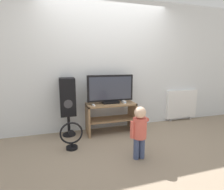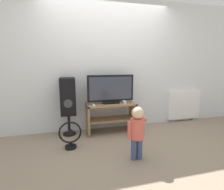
{
  "view_description": "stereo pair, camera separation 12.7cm",
  "coord_description": "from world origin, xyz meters",
  "px_view_note": "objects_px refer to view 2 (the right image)",
  "views": [
    {
      "loc": [
        -0.94,
        -2.95,
        1.34
      ],
      "look_at": [
        0.0,
        0.12,
        0.76
      ],
      "focal_mm": 28.0,
      "sensor_mm": 36.0,
      "label": 1
    },
    {
      "loc": [
        -0.81,
        -2.98,
        1.34
      ],
      "look_at": [
        0.0,
        0.12,
        0.76
      ],
      "focal_mm": 28.0,
      "sensor_mm": 36.0,
      "label": 2
    }
  ],
  "objects_px": {
    "television": "(111,89)",
    "speaker_tower": "(68,97)",
    "floor_fan": "(70,136)",
    "game_console": "(124,102)",
    "child": "(137,129)",
    "radiator": "(184,105)",
    "remote_primary": "(93,105)"
  },
  "relations": [
    {
      "from": "speaker_tower",
      "to": "radiator",
      "type": "distance_m",
      "value": 2.64
    },
    {
      "from": "game_console",
      "to": "television",
      "type": "bearing_deg",
      "value": 168.28
    },
    {
      "from": "remote_primary",
      "to": "radiator",
      "type": "height_order",
      "value": "radiator"
    },
    {
      "from": "game_console",
      "to": "radiator",
      "type": "relative_size",
      "value": 0.22
    },
    {
      "from": "game_console",
      "to": "child",
      "type": "height_order",
      "value": "child"
    },
    {
      "from": "speaker_tower",
      "to": "floor_fan",
      "type": "relative_size",
      "value": 2.44
    },
    {
      "from": "floor_fan",
      "to": "radiator",
      "type": "distance_m",
      "value": 2.71
    },
    {
      "from": "speaker_tower",
      "to": "floor_fan",
      "type": "distance_m",
      "value": 0.77
    },
    {
      "from": "child",
      "to": "speaker_tower",
      "type": "relative_size",
      "value": 0.7
    },
    {
      "from": "game_console",
      "to": "floor_fan",
      "type": "xyz_separation_m",
      "value": [
        -1.05,
        -0.47,
        -0.4
      ]
    },
    {
      "from": "television",
      "to": "floor_fan",
      "type": "height_order",
      "value": "television"
    },
    {
      "from": "television",
      "to": "game_console",
      "type": "bearing_deg",
      "value": -11.72
    },
    {
      "from": "speaker_tower",
      "to": "floor_fan",
      "type": "xyz_separation_m",
      "value": [
        0.01,
        -0.57,
        -0.52
      ]
    },
    {
      "from": "remote_primary",
      "to": "speaker_tower",
      "type": "height_order",
      "value": "speaker_tower"
    },
    {
      "from": "remote_primary",
      "to": "child",
      "type": "xyz_separation_m",
      "value": [
        0.46,
        -0.97,
        -0.14
      ]
    },
    {
      "from": "remote_primary",
      "to": "floor_fan",
      "type": "distance_m",
      "value": 0.72
    },
    {
      "from": "remote_primary",
      "to": "speaker_tower",
      "type": "relative_size",
      "value": 0.12
    },
    {
      "from": "remote_primary",
      "to": "floor_fan",
      "type": "xyz_separation_m",
      "value": [
        -0.44,
        -0.41,
        -0.39
      ]
    },
    {
      "from": "child",
      "to": "television",
      "type": "bearing_deg",
      "value": 95.62
    },
    {
      "from": "child",
      "to": "remote_primary",
      "type": "bearing_deg",
      "value": 115.58
    },
    {
      "from": "game_console",
      "to": "remote_primary",
      "type": "bearing_deg",
      "value": -174.74
    },
    {
      "from": "game_console",
      "to": "child",
      "type": "relative_size",
      "value": 0.23
    },
    {
      "from": "child",
      "to": "radiator",
      "type": "distance_m",
      "value": 2.13
    },
    {
      "from": "floor_fan",
      "to": "game_console",
      "type": "bearing_deg",
      "value": 24.1
    },
    {
      "from": "child",
      "to": "floor_fan",
      "type": "bearing_deg",
      "value": 148.36
    },
    {
      "from": "television",
      "to": "game_console",
      "type": "height_order",
      "value": "television"
    },
    {
      "from": "television",
      "to": "speaker_tower",
      "type": "xyz_separation_m",
      "value": [
        -0.8,
        0.05,
        -0.13
      ]
    },
    {
      "from": "speaker_tower",
      "to": "radiator",
      "type": "xyz_separation_m",
      "value": [
        2.62,
        0.15,
        -0.33
      ]
    },
    {
      "from": "floor_fan",
      "to": "radiator",
      "type": "height_order",
      "value": "radiator"
    },
    {
      "from": "television",
      "to": "speaker_tower",
      "type": "relative_size",
      "value": 0.83
    },
    {
      "from": "remote_primary",
      "to": "child",
      "type": "relative_size",
      "value": 0.18
    },
    {
      "from": "game_console",
      "to": "floor_fan",
      "type": "height_order",
      "value": "game_console"
    }
  ]
}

